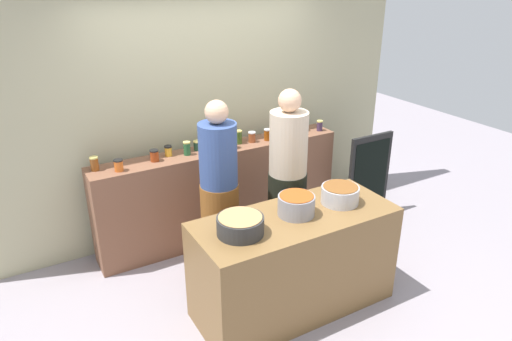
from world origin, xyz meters
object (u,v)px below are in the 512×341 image
at_px(preserve_jar_4, 187,148).
at_px(preserve_jar_11, 267,135).
at_px(preserve_jar_8, 233,143).
at_px(cooking_pot_center, 296,205).
at_px(chalkboard_sign, 369,176).
at_px(preserve_jar_12, 284,131).
at_px(cook_in_cap, 287,189).
at_px(preserve_jar_13, 302,124).
at_px(preserve_jar_2, 154,156).
at_px(cook_with_tongs, 220,200).
at_px(preserve_jar_0, 94,164).
at_px(preserve_jar_14, 320,126).
at_px(preserve_jar_9, 239,137).
at_px(preserve_jar_7, 219,143).
at_px(preserve_jar_10, 252,137).
at_px(preserve_jar_6, 207,144).
at_px(preserve_jar_1, 119,165).
at_px(cooking_pot_right, 340,195).
at_px(cooking_pot_left, 240,225).
at_px(preserve_jar_5, 197,145).
at_px(preserve_jar_3, 168,151).

distance_m(preserve_jar_4, preserve_jar_11, 0.92).
height_order(preserve_jar_4, preserve_jar_11, preserve_jar_4).
bearing_deg(preserve_jar_8, preserve_jar_4, 172.95).
distance_m(cooking_pot_center, chalkboard_sign, 1.94).
distance_m(preserve_jar_12, cook_in_cap, 0.91).
height_order(preserve_jar_12, preserve_jar_13, preserve_jar_13).
height_order(preserve_jar_12, cook_in_cap, cook_in_cap).
bearing_deg(preserve_jar_2, preserve_jar_4, -0.38).
relative_size(cook_with_tongs, chalkboard_sign, 1.69).
bearing_deg(cook_in_cap, preserve_jar_0, 151.86).
relative_size(preserve_jar_0, preserve_jar_14, 1.11).
relative_size(preserve_jar_0, preserve_jar_9, 0.90).
bearing_deg(preserve_jar_2, preserve_jar_12, -1.51).
height_order(preserve_jar_7, preserve_jar_10, preserve_jar_7).
xyz_separation_m(preserve_jar_4, preserve_jar_8, (0.48, -0.06, -0.01)).
xyz_separation_m(preserve_jar_4, preserve_jar_14, (1.60, -0.05, -0.01)).
height_order(cooking_pot_center, cook_with_tongs, cook_with_tongs).
height_order(preserve_jar_0, preserve_jar_14, preserve_jar_0).
bearing_deg(preserve_jar_6, preserve_jar_1, -172.95).
xyz_separation_m(preserve_jar_0, preserve_jar_7, (1.24, -0.06, -0.00)).
bearing_deg(cooking_pot_right, preserve_jar_10, 93.16).
distance_m(preserve_jar_0, chalkboard_sign, 3.02).
height_order(preserve_jar_10, preserve_jar_14, preserve_jar_14).
distance_m(preserve_jar_4, cooking_pot_center, 1.43).
relative_size(preserve_jar_4, cooking_pot_left, 0.38).
xyz_separation_m(cooking_pot_center, chalkboard_sign, (1.65, 0.90, -0.47)).
xyz_separation_m(preserve_jar_9, preserve_jar_12, (0.52, -0.07, -0.00)).
height_order(preserve_jar_5, preserve_jar_12, preserve_jar_12).
bearing_deg(preserve_jar_6, chalkboard_sign, -16.25).
relative_size(preserve_jar_0, preserve_jar_2, 1.16).
distance_m(preserve_jar_1, preserve_jar_11, 1.61).
height_order(preserve_jar_12, cooking_pot_left, preserve_jar_12).
xyz_separation_m(preserve_jar_11, cooking_pot_left, (-1.07, -1.38, -0.12)).
xyz_separation_m(preserve_jar_14, cook_in_cap, (-0.91, -0.73, -0.28)).
bearing_deg(cooking_pot_left, preserve_jar_3, 90.66).
relative_size(preserve_jar_1, preserve_jar_13, 0.73).
relative_size(preserve_jar_2, cook_with_tongs, 0.07).
xyz_separation_m(preserve_jar_1, preserve_jar_11, (1.61, 0.04, 0.01)).
xyz_separation_m(preserve_jar_10, preserve_jar_13, (0.68, 0.04, 0.02)).
bearing_deg(preserve_jar_8, preserve_jar_13, 6.25).
distance_m(preserve_jar_0, preserve_jar_10, 1.63).
relative_size(preserve_jar_4, cook_in_cap, 0.08).
relative_size(preserve_jar_3, preserve_jar_13, 0.70).
height_order(preserve_jar_7, cook_with_tongs, cook_with_tongs).
relative_size(preserve_jar_4, preserve_jar_12, 0.95).
bearing_deg(preserve_jar_3, chalkboard_sign, -13.65).
bearing_deg(preserve_jar_2, preserve_jar_1, -169.55).
height_order(preserve_jar_6, chalkboard_sign, preserve_jar_6).
bearing_deg(preserve_jar_5, cooking_pot_center, -80.77).
relative_size(preserve_jar_8, preserve_jar_10, 0.96).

